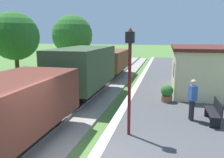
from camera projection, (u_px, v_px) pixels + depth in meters
rail_near at (21, 158)px, 6.39m from camera, size 0.07×60.00×0.14m
freight_train at (83, 73)px, 13.01m from camera, size 2.50×19.40×2.72m
station_hut at (200, 69)px, 13.66m from camera, size 3.50×5.80×2.78m
bench_near_hut at (214, 111)px, 8.78m from camera, size 0.42×1.50×0.91m
person_waiting at (192, 98)px, 8.93m from camera, size 0.33×0.43×1.71m
potted_planter at (167, 93)px, 11.52m from camera, size 0.64×0.64×0.92m
lamp_post_near at (130, 63)px, 7.30m from camera, size 0.28×0.28×3.70m
tree_trackside_far at (15, 36)px, 14.72m from camera, size 3.21×3.21×5.23m
tree_field_left at (72, 35)px, 21.32m from camera, size 3.88×3.88×5.62m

